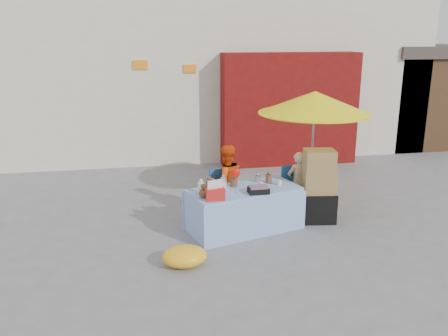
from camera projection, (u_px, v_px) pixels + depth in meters
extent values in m
plane|color=slate|center=(234.00, 243.00, 7.10)|extent=(80.00, 80.00, 0.00)
cube|color=silver|center=(183.00, 62.00, 13.09)|extent=(12.00, 5.00, 4.50)
cube|color=maroon|center=(290.00, 109.00, 11.10)|extent=(3.20, 0.60, 2.60)
cube|color=#4C331E|center=(413.00, 99.00, 13.60)|extent=(2.60, 3.00, 2.40)
cube|color=#3F3833|center=(418.00, 50.00, 13.23)|extent=(2.80, 3.20, 0.30)
cube|color=orange|center=(140.00, 65.00, 10.47)|extent=(0.32, 0.04, 0.20)
cube|color=orange|center=(190.00, 69.00, 10.70)|extent=(0.28, 0.04, 0.18)
cube|color=#8DA6E2|center=(244.00, 209.00, 7.50)|extent=(1.88, 1.22, 0.68)
cube|color=#8DA6E2|center=(257.00, 219.00, 7.16)|extent=(1.71, 0.52, 0.64)
cube|color=#8DA6E2|center=(232.00, 203.00, 7.85)|extent=(1.71, 0.52, 0.64)
cylinder|color=white|center=(201.00, 187.00, 7.21)|extent=(0.12, 0.12, 0.16)
cylinder|color=brown|center=(209.00, 185.00, 7.37)|extent=(0.14, 0.14, 0.15)
cylinder|color=white|center=(224.00, 184.00, 7.32)|extent=(0.11, 0.11, 0.20)
cylinder|color=brown|center=(234.00, 182.00, 7.51)|extent=(0.15, 0.15, 0.13)
cylinder|color=#B2B2B7|center=(258.00, 179.00, 7.72)|extent=(0.10, 0.10, 0.11)
cylinder|color=brown|center=(269.00, 179.00, 7.68)|extent=(0.12, 0.12, 0.14)
cylinder|color=white|center=(261.00, 185.00, 7.48)|extent=(0.09, 0.09, 0.08)
cylinder|color=white|center=(279.00, 183.00, 7.57)|extent=(0.09, 0.09, 0.08)
sphere|color=brown|center=(203.00, 193.00, 6.99)|extent=(0.14, 0.14, 0.14)
ellipsoid|color=red|center=(236.00, 173.00, 7.10)|extent=(0.14, 0.08, 0.14)
cube|color=red|center=(215.00, 194.00, 6.87)|extent=(0.30, 0.20, 0.18)
cube|color=black|center=(258.00, 190.00, 7.20)|extent=(0.36, 0.30, 0.08)
cube|color=#1E4D89|center=(228.00, 208.00, 7.88)|extent=(0.56, 0.54, 0.45)
cube|color=#1E4D89|center=(223.00, 180.00, 7.96)|extent=(0.48, 0.13, 0.40)
cube|color=#1E4D89|center=(299.00, 203.00, 8.10)|extent=(0.56, 0.54, 0.45)
cube|color=#1E4D89|center=(294.00, 176.00, 8.18)|extent=(0.48, 0.13, 0.40)
imported|color=#EC480C|center=(226.00, 182.00, 7.91)|extent=(0.70, 0.59, 1.27)
imported|color=beige|center=(297.00, 183.00, 8.15)|extent=(0.44, 0.33, 1.09)
cylinder|color=gray|center=(312.00, 154.00, 8.22)|extent=(0.04, 0.04, 2.00)
cone|color=#FFE80D|center=(315.00, 102.00, 7.97)|extent=(1.90, 1.90, 0.38)
cylinder|color=#FFE80D|center=(314.00, 113.00, 8.02)|extent=(1.90, 1.90, 0.02)
cube|color=black|center=(318.00, 206.00, 7.88)|extent=(0.61, 0.52, 0.50)
cube|color=#9F8048|center=(319.00, 181.00, 7.76)|extent=(0.57, 0.47, 0.38)
cube|color=#9F8048|center=(319.00, 160.00, 7.64)|extent=(0.53, 0.42, 0.34)
ellipsoid|color=yellow|center=(185.00, 256.00, 6.37)|extent=(0.70, 0.60, 0.27)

